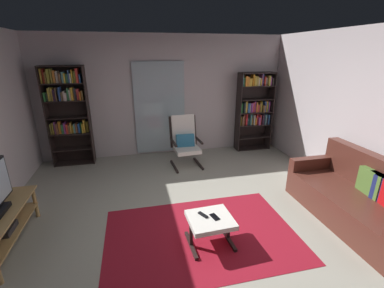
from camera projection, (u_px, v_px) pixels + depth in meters
ground_plane at (195, 226)px, 3.53m from camera, size 7.02×7.02×0.00m
wall_back at (165, 97)px, 5.76m from camera, size 5.60×0.06×2.60m
wall_right at (382, 122)px, 3.67m from camera, size 0.06×6.00×2.60m
glass_door_panel at (160, 109)px, 5.76m from camera, size 1.10×0.01×2.00m
area_rug at (201, 235)px, 3.36m from camera, size 2.42×1.61×0.01m
tv_stand at (0, 225)px, 3.06m from camera, size 0.46×1.29×0.47m
bookshelf_near_tv at (67, 108)px, 5.19m from camera, size 0.79×0.30×2.00m
bookshelf_near_sofa at (254, 107)px, 6.08m from camera, size 0.82×0.30×1.81m
leather_sofa at (359, 199)px, 3.58m from camera, size 0.85×1.86×0.90m
lounge_armchair at (185, 140)px, 5.33m from camera, size 0.60×0.69×1.02m
ottoman at (210, 222)px, 3.13m from camera, size 0.54×0.51×0.37m
tv_remote at (203, 215)px, 3.14m from camera, size 0.10×0.15×0.02m
cell_phone at (215, 217)px, 3.11m from camera, size 0.10×0.15×0.01m
wall_clock at (77, 72)px, 5.15m from camera, size 0.29×0.03×0.29m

